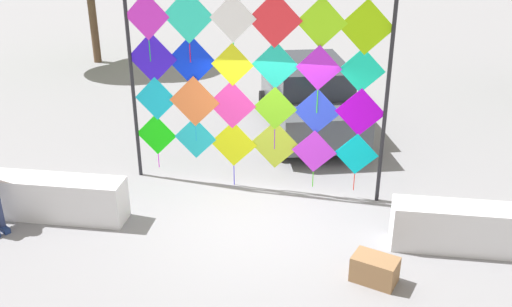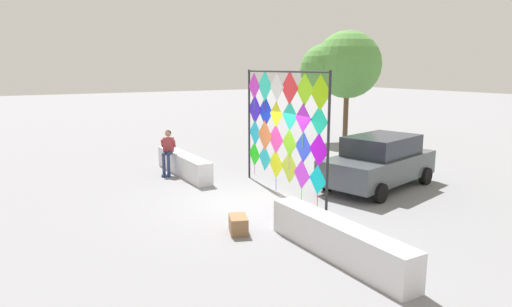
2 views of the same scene
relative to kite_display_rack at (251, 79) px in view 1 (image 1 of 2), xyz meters
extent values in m
plane|color=gray|center=(0.28, -1.27, -2.16)|extent=(120.00, 120.00, 0.00)
cube|color=silver|center=(-3.89, -1.63, -1.79)|extent=(3.88, 0.55, 0.75)
cylinder|color=#232328|center=(-2.30, 0.20, -0.30)|extent=(0.07, 0.07, 3.73)
cylinder|color=#232328|center=(2.38, -0.20, -0.30)|extent=(0.07, 0.07, 3.73)
cube|color=#15EE0E|center=(-1.90, 0.17, -1.25)|extent=(0.83, 0.08, 0.83)
cylinder|color=#DF16E5|center=(-1.90, 0.18, -1.81)|extent=(0.02, 0.02, 0.29)
cube|color=#1FBECE|center=(-1.10, 0.09, -1.24)|extent=(0.84, 0.08, 0.84)
cube|color=#DDE811|center=(-0.35, 0.02, -1.29)|extent=(0.91, 0.09, 0.91)
cylinder|color=#2016E5|center=(-0.35, 0.03, -2.00)|extent=(0.02, 0.02, 0.50)
cube|color=#B6CD2D|center=(0.45, -0.02, -1.24)|extent=(0.95, 0.09, 0.95)
cube|color=#CE33F2|center=(1.18, -0.12, -1.29)|extent=(0.83, 0.08, 0.83)
cylinder|color=#3DE516|center=(1.18, -0.11, -1.86)|extent=(0.02, 0.02, 0.32)
cube|color=#05D1E1|center=(1.94, -0.16, -1.28)|extent=(0.80, 0.08, 0.80)
cylinder|color=red|center=(1.94, -0.15, -1.85)|extent=(0.02, 0.02, 0.34)
cube|color=#13BDDF|center=(-1.85, 0.16, -0.51)|extent=(0.85, 0.08, 0.85)
cube|color=orange|center=(-1.08, 0.08, -0.50)|extent=(0.98, 0.10, 0.98)
cylinder|color=#16A1E5|center=(-1.08, 0.09, -1.14)|extent=(0.02, 0.02, 0.30)
cube|color=#F739A7|center=(-0.37, 0.02, -0.52)|extent=(0.92, 0.09, 0.92)
cylinder|color=#16E56D|center=(-0.37, 0.03, -1.19)|extent=(0.02, 0.02, 0.42)
cube|color=#7CDA1D|center=(0.44, -0.03, -0.52)|extent=(0.81, 0.08, 0.81)
cylinder|color=#7E16E5|center=(0.44, -0.02, -1.13)|extent=(0.02, 0.02, 0.40)
cube|color=#2C47F6|center=(1.20, -0.09, -0.52)|extent=(0.85, 0.08, 0.85)
cylinder|color=yellow|center=(1.20, -0.08, -1.10)|extent=(0.02, 0.02, 0.30)
cube|color=#B205E9|center=(1.95, -0.16, -0.48)|extent=(0.88, 0.09, 0.89)
cube|color=#3315E2|center=(-1.86, 0.16, 0.27)|extent=(0.96, 0.09, 0.97)
cylinder|color=#C7E516|center=(-1.86, 0.17, -0.47)|extent=(0.02, 0.02, 0.51)
cube|color=#082DF7|center=(-1.11, 0.11, 0.26)|extent=(0.95, 0.09, 0.95)
cube|color=yellow|center=(-0.34, 0.01, 0.24)|extent=(0.78, 0.08, 0.78)
cube|color=#1DCFB3|center=(0.44, -0.03, 0.27)|extent=(0.85, 0.08, 0.85)
cylinder|color=red|center=(0.44, -0.02, -0.29)|extent=(0.02, 0.02, 0.28)
cube|color=#C027E4|center=(1.19, -0.12, 0.28)|extent=(0.80, 0.08, 0.80)
cylinder|color=#3EE516|center=(1.19, -0.11, -0.33)|extent=(0.02, 0.02, 0.42)
cube|color=#14E9B8|center=(1.92, -0.15, 0.27)|extent=(0.79, 0.08, 0.79)
cylinder|color=#E51646|center=(1.92, -0.14, -0.29)|extent=(0.02, 0.02, 0.33)
cube|color=#D72BD0|center=(-1.90, 0.15, 1.03)|extent=(0.86, 0.09, 0.86)
cylinder|color=#16E51F|center=(-1.90, 0.16, 0.40)|extent=(0.02, 0.02, 0.39)
cube|color=#2AEAC7|center=(-1.13, 0.09, 1.06)|extent=(0.96, 0.09, 0.96)
cylinder|color=red|center=(-1.13, 0.10, 0.41)|extent=(0.02, 0.02, 0.34)
cube|color=white|center=(-0.32, 0.01, 1.06)|extent=(0.84, 0.08, 0.84)
cylinder|color=#16E54C|center=(-0.32, 0.02, 0.52)|extent=(0.02, 0.02, 0.25)
cube|color=#F82932|center=(0.41, -0.03, 1.06)|extent=(0.96, 0.09, 0.96)
cube|color=#99F317|center=(1.20, -0.09, 1.05)|extent=(0.87, 0.09, 0.88)
cube|color=#98DD0A|center=(1.94, -0.15, 1.01)|extent=(0.93, 0.09, 0.93)
cube|color=navy|center=(-3.85, -2.22, -2.12)|extent=(0.25, 0.22, 0.09)
cube|color=#4C5156|center=(0.93, 3.10, -1.49)|extent=(2.83, 4.60, 0.76)
cube|color=#282D38|center=(0.89, 3.25, -0.81)|extent=(2.16, 2.72, 0.61)
cylinder|color=black|center=(2.18, 1.91, -1.88)|extent=(0.36, 0.61, 0.57)
cylinder|color=black|center=(0.40, 1.46, -1.88)|extent=(0.36, 0.61, 0.57)
cylinder|color=black|center=(1.46, 4.74, -1.88)|extent=(0.36, 0.61, 0.57)
cylinder|color=black|center=(-0.32, 4.29, -1.88)|extent=(0.36, 0.61, 0.57)
cube|color=olive|center=(2.21, -2.68, -1.96)|extent=(0.74, 0.60, 0.40)
cylinder|color=brown|center=(-6.71, 8.52, -0.70)|extent=(0.26, 0.26, 2.92)
camera|label=1|loc=(1.47, -9.53, 2.85)|focal=39.18mm
camera|label=2|loc=(10.94, -7.38, 1.62)|focal=31.37mm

